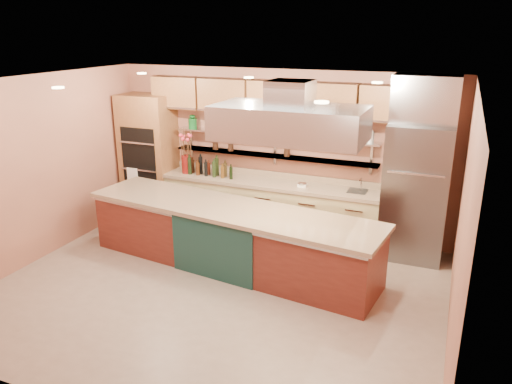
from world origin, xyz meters
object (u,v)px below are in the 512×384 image
at_px(island, 230,237).
at_px(flower_vase, 187,164).
at_px(refrigerator, 415,193).
at_px(green_canister, 257,129).
at_px(kitchen_scale, 302,184).
at_px(copper_kettle, 234,128).

relative_size(island, flower_vase, 13.78).
relative_size(refrigerator, green_canister, 12.17).
bearing_deg(kitchen_scale, green_canister, 174.70).
xyz_separation_m(island, green_canister, (-0.21, 1.61, 1.33)).
relative_size(kitchen_scale, copper_kettle, 0.91).
distance_m(flower_vase, kitchen_scale, 2.19).
relative_size(island, green_canister, 26.05).
bearing_deg(flower_vase, island, -42.71).
height_order(refrigerator, island, refrigerator).
bearing_deg(island, kitchen_scale, 71.06).
bearing_deg(kitchen_scale, flower_vase, -171.52).
bearing_deg(green_canister, refrigerator, -4.88).
distance_m(island, flower_vase, 2.14).
relative_size(flower_vase, copper_kettle, 2.05).
bearing_deg(green_canister, island, -82.43).
bearing_deg(green_canister, flower_vase, -170.30).
distance_m(refrigerator, flower_vase, 3.98).
distance_m(refrigerator, kitchen_scale, 1.80).
distance_m(flower_vase, green_canister, 1.49).
bearing_deg(refrigerator, island, -150.99).
relative_size(flower_vase, kitchen_scale, 2.25).
bearing_deg(flower_vase, green_canister, 9.70).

